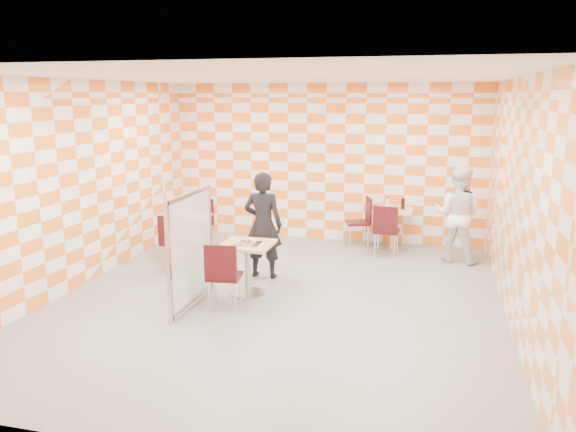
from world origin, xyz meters
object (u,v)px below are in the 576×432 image
object	(u,v)px
main_table	(247,260)
empty_table	(186,230)
second_table	(393,222)
chair_second_front	(386,227)
chair_empty_near	(174,238)
partition	(191,249)
sport_bottle	(388,203)
man_white	(458,214)
soda_bottle	(403,204)
chair_main_front	(223,272)
chair_empty_far	(201,219)
chair_second_side	(363,218)
man_dark	(263,225)

from	to	relation	value
main_table	empty_table	distance (m)	2.17
second_table	empty_table	xyz separation A→B (m)	(-3.40, -1.47, 0.00)
empty_table	chair_second_front	size ratio (longest dim) A/B	0.81
chair_empty_near	partition	distance (m)	1.65
sport_bottle	partition	bearing A→B (deg)	-121.72
chair_second_front	man_white	xyz separation A→B (m)	(1.18, 0.08, 0.27)
partition	soda_bottle	world-z (taller)	partition
second_table	partition	bearing A→B (deg)	-123.90
chair_empty_near	partition	world-z (taller)	partition
chair_main_front	man_white	bearing A→B (deg)	46.24
empty_table	soda_bottle	distance (m)	3.89
partition	chair_empty_far	bearing A→B (deg)	110.58
second_table	chair_empty_far	bearing A→B (deg)	-167.49
chair_main_front	chair_second_side	bearing A→B (deg)	69.99
soda_bottle	empty_table	bearing A→B (deg)	-157.15
chair_empty_far	chair_empty_near	bearing A→B (deg)	-84.43
partition	man_dark	xyz separation A→B (m)	(0.56, 1.44, 0.04)
chair_empty_far	empty_table	bearing A→B (deg)	-87.67
soda_bottle	chair_empty_near	bearing A→B (deg)	-147.21
partition	sport_bottle	bearing A→B (deg)	58.28
main_table	chair_main_front	distance (m)	0.71
empty_table	chair_second_front	distance (m)	3.44
second_table	chair_empty_far	xyz separation A→B (m)	(-3.43, -0.76, 0.04)
man_white	sport_bottle	bearing A→B (deg)	-11.10
empty_table	chair_main_front	size ratio (longest dim) A/B	0.81
chair_second_front	man_dark	size ratio (longest dim) A/B	0.56
chair_empty_near	man_white	xyz separation A→B (m)	(4.39, 1.69, 0.27)
main_table	soda_bottle	world-z (taller)	soda_bottle
man_white	empty_table	bearing A→B (deg)	28.26
empty_table	partition	bearing A→B (deg)	-63.95
second_table	man_dark	xyz separation A→B (m)	(-1.83, -2.11, 0.32)
chair_empty_far	man_dark	distance (m)	2.12
chair_main_front	man_dark	size ratio (longest dim) A/B	0.56
second_table	man_dark	distance (m)	2.81
empty_table	chair_empty_near	world-z (taller)	chair_empty_near
chair_main_front	man_white	size ratio (longest dim) A/B	0.57
chair_second_front	sport_bottle	size ratio (longest dim) A/B	4.62
empty_table	sport_bottle	bearing A→B (deg)	25.83
chair_main_front	partition	size ratio (longest dim) A/B	0.60
chair_second_front	chair_main_front	bearing A→B (deg)	-120.87
chair_empty_near	man_dark	bearing A→B (deg)	3.12
man_white	chair_empty_near	bearing A→B (deg)	37.20
chair_empty_near	chair_main_front	bearing A→B (deg)	-46.42
empty_table	chair_main_front	world-z (taller)	chair_main_front
chair_second_front	chair_empty_near	size ratio (longest dim) A/B	1.00
chair_main_front	main_table	bearing A→B (deg)	81.82
second_table	partition	distance (m)	4.29
man_white	chair_second_side	bearing A→B (deg)	-2.95
chair_second_front	partition	distance (m)	3.77
man_white	soda_bottle	size ratio (longest dim) A/B	7.07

